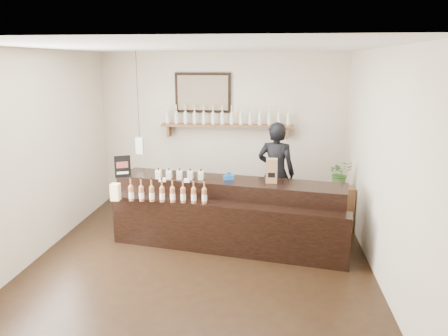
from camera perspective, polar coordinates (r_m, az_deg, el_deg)
ground at (r=6.12m, az=-2.93°, el=-11.72°), size 5.00×5.00×0.00m
room_shell at (r=5.60m, az=-3.14°, el=4.22°), size 5.00×5.00×5.00m
back_wall_decor at (r=7.94m, az=-1.33°, el=7.38°), size 2.66×0.96×1.69m
counter at (r=6.44m, az=0.46°, el=-6.10°), size 3.43×1.48×1.10m
promo_sign at (r=6.66m, az=-13.11°, el=0.19°), size 0.22×0.12×0.33m
paper_bag at (r=6.24m, az=6.23°, el=-0.35°), size 0.16×0.12×0.35m
tape_dispenser at (r=6.38m, az=0.62°, el=-1.14°), size 0.15×0.09×0.12m
side_cabinet at (r=7.27m, az=14.65°, el=-4.93°), size 0.46×0.56×0.71m
potted_plant at (r=7.12m, az=14.92°, el=-0.65°), size 0.45×0.41×0.41m
shopkeeper at (r=7.20m, az=6.82°, el=0.20°), size 0.79×0.61×1.91m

